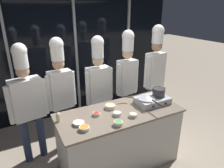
# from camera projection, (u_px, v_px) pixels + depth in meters

# --- Properties ---
(ground_plane) EXTENTS (24.00, 24.00, 0.00)m
(ground_plane) POSITION_uv_depth(u_px,v_px,m) (119.00, 162.00, 3.26)
(ground_plane) COLOR gray
(window_wall_back) EXTENTS (4.66, 0.09, 2.70)m
(window_wall_back) POSITION_uv_depth(u_px,v_px,m) (76.00, 56.00, 4.42)
(window_wall_back) COLOR black
(window_wall_back) RESTS_ON ground_plane
(demo_counter) EXTENTS (1.84, 0.79, 0.94)m
(demo_counter) POSITION_uv_depth(u_px,v_px,m) (119.00, 138.00, 3.09)
(demo_counter) COLOR beige
(demo_counter) RESTS_ON ground_plane
(portable_stove) EXTENTS (0.51, 0.35, 0.12)m
(portable_stove) POSITION_uv_depth(u_px,v_px,m) (152.00, 100.00, 3.15)
(portable_stove) COLOR #B2B5BA
(portable_stove) RESTS_ON demo_counter
(frying_pan) EXTENTS (0.29, 0.50, 0.04)m
(frying_pan) POSITION_uv_depth(u_px,v_px,m) (147.00, 97.00, 3.07)
(frying_pan) COLOR #ADAFB5
(frying_pan) RESTS_ON portable_stove
(stock_pot) EXTENTS (0.23, 0.20, 0.12)m
(stock_pot) POSITION_uv_depth(u_px,v_px,m) (159.00, 92.00, 3.16)
(stock_pot) COLOR #333335
(stock_pot) RESTS_ON portable_stove
(squeeze_bottle_oil) EXTENTS (0.05, 0.05, 0.15)m
(squeeze_bottle_oil) POSITION_uv_depth(u_px,v_px,m) (58.00, 117.00, 2.64)
(squeeze_bottle_oil) COLOR beige
(squeeze_bottle_oil) RESTS_ON demo_counter
(prep_bowl_garlic) EXTENTS (0.15, 0.15, 0.04)m
(prep_bowl_garlic) POSITION_uv_depth(u_px,v_px,m) (79.00, 123.00, 2.60)
(prep_bowl_garlic) COLOR silver
(prep_bowl_garlic) RESTS_ON demo_counter
(prep_bowl_noodles) EXTENTS (0.12, 0.12, 0.05)m
(prep_bowl_noodles) POSITION_uv_depth(u_px,v_px,m) (117.00, 114.00, 2.81)
(prep_bowl_noodles) COLOR silver
(prep_bowl_noodles) RESTS_ON demo_counter
(prep_bowl_chicken) EXTENTS (0.11, 0.11, 0.05)m
(prep_bowl_chicken) POSITION_uv_depth(u_px,v_px,m) (133.00, 115.00, 2.77)
(prep_bowl_chicken) COLOR silver
(prep_bowl_chicken) RESTS_ON demo_counter
(prep_bowl_chili_flakes) EXTENTS (0.10, 0.10, 0.04)m
(prep_bowl_chili_flakes) POSITION_uv_depth(u_px,v_px,m) (96.00, 114.00, 2.81)
(prep_bowl_chili_flakes) COLOR silver
(prep_bowl_chili_flakes) RESTS_ON demo_counter
(prep_bowl_scallions) EXTENTS (0.12, 0.12, 0.06)m
(prep_bowl_scallions) POSITION_uv_depth(u_px,v_px,m) (118.00, 123.00, 2.58)
(prep_bowl_scallions) COLOR silver
(prep_bowl_scallions) RESTS_ON demo_counter
(prep_bowl_ginger) EXTENTS (0.16, 0.16, 0.06)m
(prep_bowl_ginger) POSITION_uv_depth(u_px,v_px,m) (110.00, 106.00, 3.01)
(prep_bowl_ginger) COLOR silver
(prep_bowl_ginger) RESTS_ON demo_counter
(prep_bowl_carrots) EXTENTS (0.13, 0.13, 0.05)m
(prep_bowl_carrots) POSITION_uv_depth(u_px,v_px,m) (84.00, 128.00, 2.48)
(prep_bowl_carrots) COLOR silver
(prep_bowl_carrots) RESTS_ON demo_counter
(serving_spoon_slotted) EXTENTS (0.25, 0.07, 0.02)m
(serving_spoon_slotted) POSITION_uv_depth(u_px,v_px,m) (124.00, 103.00, 3.18)
(serving_spoon_slotted) COLOR olive
(serving_spoon_slotted) RESTS_ON demo_counter
(chef_head) EXTENTS (0.58, 0.30, 1.92)m
(chef_head) POSITION_uv_depth(u_px,v_px,m) (27.00, 99.00, 2.97)
(chef_head) COLOR #2D3856
(chef_head) RESTS_ON ground_plane
(chef_sous) EXTENTS (0.48, 0.23, 1.96)m
(chef_sous) POSITION_uv_depth(u_px,v_px,m) (61.00, 86.00, 3.23)
(chef_sous) COLOR #2D3856
(chef_sous) RESTS_ON ground_plane
(chef_line) EXTENTS (0.52, 0.24, 1.94)m
(chef_line) POSITION_uv_depth(u_px,v_px,m) (99.00, 83.00, 3.48)
(chef_line) COLOR #232326
(chef_line) RESTS_ON ground_plane
(chef_pastry) EXTENTS (0.48, 0.23, 2.00)m
(chef_pastry) POSITION_uv_depth(u_px,v_px,m) (127.00, 73.00, 3.73)
(chef_pastry) COLOR #232326
(chef_pastry) RESTS_ON ground_plane
(chef_apprentice) EXTENTS (0.51, 0.25, 2.07)m
(chef_apprentice) POSITION_uv_depth(u_px,v_px,m) (155.00, 67.00, 3.93)
(chef_apprentice) COLOR #4C4C51
(chef_apprentice) RESTS_ON ground_plane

